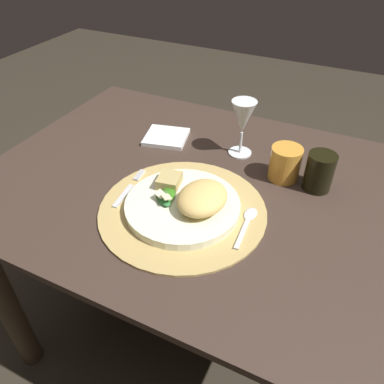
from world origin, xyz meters
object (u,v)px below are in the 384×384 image
(dinner_plate, at_px, (183,206))
(amber_tumbler, at_px, (285,163))
(dining_table, at_px, (204,228))
(dark_tumbler, at_px, (319,172))
(fork, at_px, (128,190))
(wine_glass, at_px, (243,119))
(napkin, at_px, (166,137))
(spoon, at_px, (248,220))

(dinner_plate, xyz_separation_m, amber_tumbler, (0.17, 0.23, 0.03))
(dining_table, height_order, dark_tumbler, dark_tumbler)
(fork, xyz_separation_m, wine_glass, (0.19, 0.29, 0.10))
(dinner_plate, relative_size, napkin, 2.19)
(wine_glass, bearing_deg, amber_tumbler, -23.57)
(napkin, relative_size, amber_tumbler, 1.38)
(napkin, bearing_deg, dinner_plate, -54.58)
(dinner_plate, distance_m, napkin, 0.33)
(fork, xyz_separation_m, dark_tumbler, (0.41, 0.22, 0.04))
(napkin, distance_m, dark_tumbler, 0.46)
(spoon, bearing_deg, napkin, 144.65)
(amber_tumbler, distance_m, dark_tumbler, 0.09)
(spoon, distance_m, amber_tumbler, 0.21)
(spoon, height_order, amber_tumbler, amber_tumbler)
(spoon, relative_size, dark_tumbler, 1.43)
(amber_tumbler, bearing_deg, dinner_plate, -127.14)
(fork, bearing_deg, dark_tumbler, 28.17)
(spoon, xyz_separation_m, dark_tumbler, (0.11, 0.20, 0.04))
(dining_table, height_order, wine_glass, wine_glass)
(napkin, bearing_deg, wine_glass, 5.45)
(amber_tumbler, bearing_deg, dining_table, -146.11)
(dark_tumbler, bearing_deg, fork, -151.83)
(spoon, xyz_separation_m, napkin, (-0.34, 0.24, -0.00))
(amber_tumbler, bearing_deg, napkin, 173.83)
(dinner_plate, height_order, spoon, dinner_plate)
(spoon, distance_m, napkin, 0.42)
(wine_glass, distance_m, amber_tumbler, 0.17)
(napkin, xyz_separation_m, dark_tumbler, (0.45, -0.05, 0.04))
(napkin, bearing_deg, spoon, -35.35)
(dinner_plate, bearing_deg, fork, 178.77)
(dinner_plate, bearing_deg, amber_tumbler, 52.86)
(dinner_plate, xyz_separation_m, dark_tumbler, (0.26, 0.22, 0.03))
(dinner_plate, height_order, dark_tumbler, dark_tumbler)
(fork, relative_size, napkin, 1.29)
(dinner_plate, bearing_deg, dining_table, 87.17)
(dark_tumbler, bearing_deg, spoon, -119.33)
(napkin, relative_size, dark_tumbler, 1.25)
(napkin, distance_m, wine_glass, 0.25)
(napkin, relative_size, wine_glass, 0.77)
(dining_table, distance_m, dark_tumbler, 0.34)
(napkin, bearing_deg, dining_table, -37.70)
(fork, bearing_deg, amber_tumbler, 34.83)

